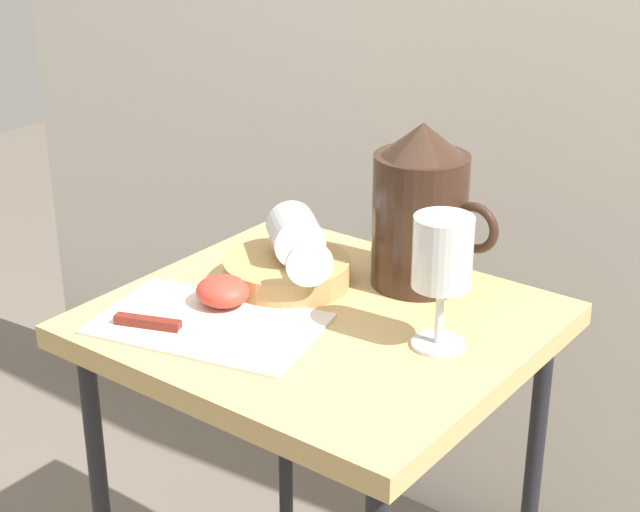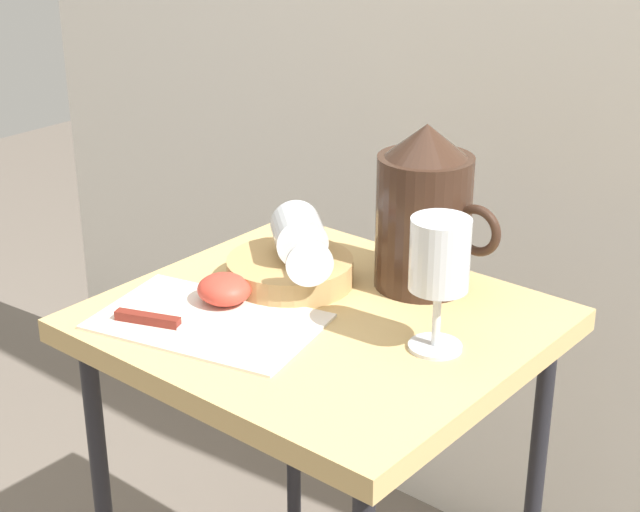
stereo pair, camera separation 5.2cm
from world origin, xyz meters
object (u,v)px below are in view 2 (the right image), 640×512
wine_glass_tipped_near (299,236)px  knife (177,325)px  table (320,364)px  pitcher (424,221)px  basket_tray (290,271)px  apple_half_left (223,289)px  apple_half_right (225,290)px  wine_glass_upright (439,262)px

wine_glass_tipped_near → knife: bearing=-97.0°
table → wine_glass_tipped_near: wine_glass_tipped_near is taller
pitcher → knife: (-0.15, -0.30, -0.08)m
pitcher → wine_glass_tipped_near: 0.16m
pitcher → knife: bearing=-117.0°
table → wine_glass_tipped_near: size_ratio=4.55×
basket_tray → apple_half_left: size_ratio=2.55×
basket_tray → knife: 0.19m
wine_glass_tipped_near → apple_half_left: size_ratio=2.21×
apple_half_right → knife: (0.00, -0.09, -0.01)m
pitcher → knife: 0.35m
pitcher → apple_half_right: (-0.16, -0.21, -0.07)m
apple_half_left → apple_half_right: (0.00, -0.00, 0.00)m
pitcher → apple_half_right: size_ratio=3.33×
table → apple_half_right: size_ratio=10.07×
apple_half_left → apple_half_right: size_ratio=1.00×
knife → wine_glass_tipped_near: bearing=83.0°
pitcher → wine_glass_upright: bearing=-50.4°
pitcher → apple_half_left: (-0.16, -0.21, -0.07)m
apple_half_left → apple_half_right: same height
table → pitcher: (0.05, 0.15, 0.16)m
wine_glass_upright → apple_half_left: (-0.27, -0.08, -0.09)m
pitcher → wine_glass_tipped_near: (-0.13, -0.10, -0.02)m
table → wine_glass_upright: bearing=6.4°
basket_tray → apple_half_left: apple_half_left is taller
apple_half_left → knife: apple_half_left is taller
basket_tray → wine_glass_upright: bearing=-6.6°
wine_glass_upright → apple_half_right: size_ratio=2.44×
apple_half_right → knife: 0.09m
wine_glass_tipped_near → apple_half_left: wine_glass_tipped_near is taller
apple_half_right → basket_tray: bearing=80.4°
table → apple_half_left: (-0.11, -0.06, 0.09)m
apple_half_right → knife: size_ratio=0.29×
knife → pitcher: bearing=63.0°
apple_half_right → wine_glass_upright: bearing=15.6°
wine_glass_tipped_near → apple_half_left: (-0.03, -0.11, -0.05)m
apple_half_left → wine_glass_tipped_near: bearing=73.7°
basket_tray → wine_glass_tipped_near: 0.05m
wine_glass_tipped_near → apple_half_left: bearing=-106.3°
basket_tray → wine_glass_tipped_near: bearing=33.3°
basket_tray → apple_half_right: apple_half_right is taller
table → wine_glass_upright: wine_glass_upright is taller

